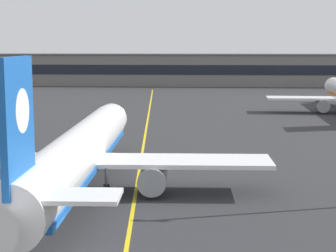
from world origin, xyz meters
The scene contains 4 objects.
taxiway_centreline centered at (0.00, 30.00, 0.00)m, with size 0.30×180.00×0.01m, color yellow.
airliner_foreground centered at (-3.52, 14.43, 3.37)m, with size 32.13×41.48×11.65m.
safety_cone_by_nose_gear centered at (-3.20, 30.03, 0.26)m, with size 0.44×0.44×0.55m.
terminal_building centered at (10.12, 136.23, 4.70)m, with size 167.17×12.40×9.38m.
Camera 1 is at (6.79, -29.69, 12.30)m, focal length 59.33 mm.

